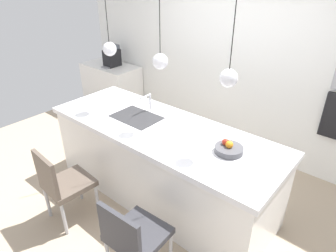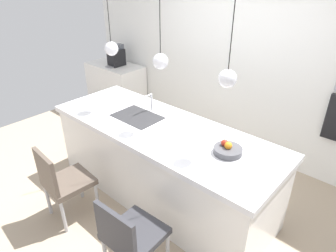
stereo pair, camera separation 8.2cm
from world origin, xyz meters
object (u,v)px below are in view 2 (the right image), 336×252
at_px(fruit_bowl, 228,150).
at_px(coffee_machine, 116,57).
at_px(chair_near, 62,181).
at_px(chair_middle, 130,235).

xyz_separation_m(fruit_bowl, coffee_machine, (-3.14, 1.24, 0.06)).
bearing_deg(coffee_machine, fruit_bowl, -21.58).
bearing_deg(chair_near, coffee_machine, 128.35).
height_order(chair_near, chair_middle, chair_near).
bearing_deg(chair_middle, chair_near, -179.76).
bearing_deg(chair_near, chair_middle, 0.24).
height_order(coffee_machine, chair_near, coffee_machine).
xyz_separation_m(coffee_machine, chair_middle, (2.85, -2.25, -0.56)).
xyz_separation_m(fruit_bowl, chair_middle, (-0.29, -1.01, -0.50)).
distance_m(coffee_machine, chair_near, 2.93).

